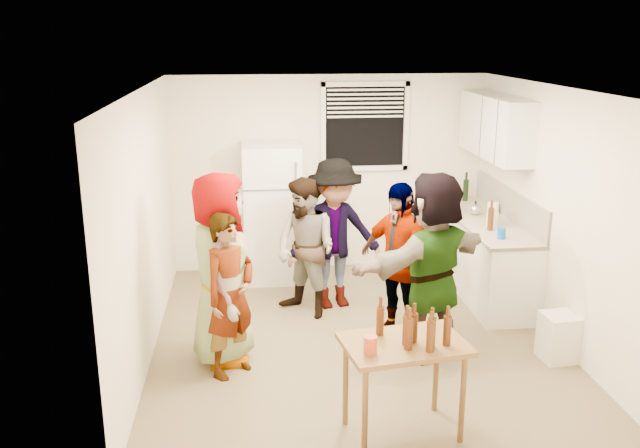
{
  "coord_description": "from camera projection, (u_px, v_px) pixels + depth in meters",
  "views": [
    {
      "loc": [
        -1.02,
        -6.22,
        3.0
      ],
      "look_at": [
        -0.33,
        0.26,
        1.15
      ],
      "focal_mm": 38.0,
      "sensor_mm": 36.0,
      "label": 1
    }
  ],
  "objects": [
    {
      "name": "paper_towel",
      "position": [
        492.0,
        226.0,
        7.61
      ],
      "size": [
        0.12,
        0.12,
        0.27
      ],
      "primitive_type": "cylinder",
      "color": "white",
      "rests_on": "countertop"
    },
    {
      "name": "picture_frame",
      "position": [
        495.0,
        207.0,
        8.16
      ],
      "size": [
        0.02,
        0.17,
        0.14
      ],
      "primitive_type": "cube",
      "color": "#ECB94F",
      "rests_on": "countertop"
    },
    {
      "name": "refrigerator",
      "position": [
        272.0,
        213.0,
        8.36
      ],
      "size": [
        0.7,
        0.7,
        1.7
      ],
      "primitive_type": "cube",
      "color": "white",
      "rests_on": "ground"
    },
    {
      "name": "counter_lower",
      "position": [
        482.0,
        257.0,
        8.03
      ],
      "size": [
        0.6,
        2.2,
        0.86
      ],
      "primitive_type": "cube",
      "color": "white",
      "rests_on": "ground"
    },
    {
      "name": "guest_grey",
      "position": [
        225.0,
        358.0,
        6.46
      ],
      "size": [
        1.81,
        0.89,
        0.58
      ],
      "primitive_type": "imported",
      "rotation": [
        0.0,
        0.0,
        1.57
      ],
      "color": "gray",
      "rests_on": "ground"
    },
    {
      "name": "beer_bottle_table",
      "position": [
        408.0,
        349.0,
        4.94
      ],
      "size": [
        0.06,
        0.06,
        0.24
      ],
      "primitive_type": "cylinder",
      "color": "#47230C",
      "rests_on": "serving_table"
    },
    {
      "name": "guest_stripe",
      "position": [
        233.0,
        372.0,
        6.2
      ],
      "size": [
        1.45,
        1.45,
        0.36
      ],
      "primitive_type": "imported",
      "rotation": [
        0.0,
        0.0,
        0.79
      ],
      "color": "#141933",
      "rests_on": "ground"
    },
    {
      "name": "guest_back_left",
      "position": [
        306.0,
        314.0,
        7.48
      ],
      "size": [
        1.61,
        1.59,
        0.58
      ],
      "primitive_type": "imported",
      "rotation": [
        0.0,
        0.0,
        -0.81
      ],
      "color": "brown",
      "rests_on": "ground"
    },
    {
      "name": "blue_cup",
      "position": [
        501.0,
        239.0,
        7.14
      ],
      "size": [
        0.09,
        0.09,
        0.12
      ],
      "primitive_type": "cylinder",
      "color": "blue",
      "rests_on": "countertop"
    },
    {
      "name": "trash_bin",
      "position": [
        559.0,
        335.0,
        6.38
      ],
      "size": [
        0.33,
        0.33,
        0.45
      ],
      "primitive_type": "cube",
      "rotation": [
        0.0,
        0.0,
        0.09
      ],
      "color": "white",
      "rests_on": "ground"
    },
    {
      "name": "beer_bottle_counter",
      "position": [
        490.0,
        230.0,
        7.45
      ],
      "size": [
        0.07,
        0.07,
        0.25
      ],
      "primitive_type": "cylinder",
      "color": "#47230C",
      "rests_on": "countertop"
    },
    {
      "name": "kettle",
      "position": [
        475.0,
        215.0,
        8.08
      ],
      "size": [
        0.22,
        0.18,
        0.18
      ],
      "primitive_type": null,
      "rotation": [
        0.0,
        0.0,
        0.03
      ],
      "color": "silver",
      "rests_on": "countertop"
    },
    {
      "name": "backsplash",
      "position": [
        509.0,
        203.0,
        7.88
      ],
      "size": [
        0.03,
        2.2,
        0.36
      ],
      "primitive_type": "cube",
      "color": "beige",
      "rests_on": "countertop"
    },
    {
      "name": "upper_cabinets",
      "position": [
        495.0,
        126.0,
        7.82
      ],
      "size": [
        0.34,
        1.6,
        0.7
      ],
      "primitive_type": "cube",
      "color": "white",
      "rests_on": "room"
    },
    {
      "name": "serving_table",
      "position": [
        401.0,
        432.0,
        5.27
      ],
      "size": [
        1.0,
        0.75,
        0.77
      ],
      "primitive_type": null,
      "rotation": [
        0.0,
        0.0,
        0.16
      ],
      "color": "brown",
      "rests_on": "ground"
    },
    {
      "name": "window",
      "position": [
        365.0,
        127.0,
        8.53
      ],
      "size": [
        1.12,
        0.1,
        1.06
      ],
      "primitive_type": null,
      "color": "white",
      "rests_on": "room"
    },
    {
      "name": "room",
      "position": [
        355.0,
        339.0,
        6.87
      ],
      "size": [
        4.0,
        4.5,
        2.5
      ],
      "primitive_type": null,
      "color": "white",
      "rests_on": "ground"
    },
    {
      "name": "red_cup",
      "position": [
        370.0,
        353.0,
        4.88
      ],
      "size": [
        0.1,
        0.1,
        0.13
      ],
      "primitive_type": "cylinder",
      "color": "#C33D23",
      "rests_on": "serving_table"
    },
    {
      "name": "guest_orange",
      "position": [
        428.0,
        353.0,
        6.57
      ],
      "size": [
        2.37,
        2.41,
        0.53
      ],
      "primitive_type": "imported",
      "rotation": [
        0.0,
        0.0,
        3.7
      ],
      "color": "#DD904D",
      "rests_on": "ground"
    },
    {
      "name": "countertop",
      "position": [
        484.0,
        220.0,
        7.91
      ],
      "size": [
        0.64,
        2.22,
        0.04
      ],
      "primitive_type": "cube",
      "color": "beige",
      "rests_on": "counter_lower"
    },
    {
      "name": "wine_bottle",
      "position": [
        465.0,
        201.0,
        8.75
      ],
      "size": [
        0.07,
        0.07,
        0.28
      ],
      "primitive_type": "cylinder",
      "color": "black",
      "rests_on": "countertop"
    },
    {
      "name": "guest_back_right",
      "position": [
        334.0,
        305.0,
        7.72
      ],
      "size": [
        1.41,
        1.88,
        0.63
      ],
      "primitive_type": "imported",
      "rotation": [
        0.0,
        0.0,
        0.21
      ],
      "color": "#424248",
      "rests_on": "ground"
    },
    {
      "name": "guest_black",
      "position": [
        396.0,
        336.0,
        6.92
      ],
      "size": [
        1.86,
        1.74,
        0.39
      ],
      "primitive_type": "imported",
      "rotation": [
        0.0,
        0.0,
        -0.91
      ],
      "color": "black",
      "rests_on": "ground"
    }
  ]
}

